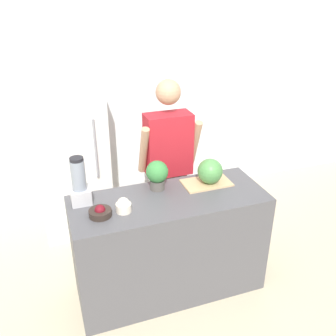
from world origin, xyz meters
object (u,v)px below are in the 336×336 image
Objects in this scene: bowl_cherries at (100,212)px; blender at (79,184)px; refrigerator at (71,154)px; watermelon at (210,171)px; potted_plant at (157,174)px; person at (168,167)px; bowl_cream at (124,206)px.

blender is at bearing 114.58° from bowl_cherries.
watermelon is (1.03, -1.15, 0.18)m from refrigerator.
blender is 0.62m from potted_plant.
person is 0.53m from potted_plant.
person is 6.86× the size of potted_plant.
bowl_cherries is (-0.96, -0.18, -0.09)m from watermelon.
watermelon is (0.19, -0.49, 0.16)m from person.
blender is at bearing 177.02° from watermelon.
bowl_cream is at bearing -39.47° from blender.
bowl_cherries is at bearing -154.84° from potted_plant.
blender is (-0.03, -1.10, 0.22)m from refrigerator.
bowl_cream is at bearing -79.50° from refrigerator.
potted_plant reaches higher than watermelon.
blender is at bearing -153.11° from person.
blender reaches higher than potted_plant.
watermelon is 0.80m from bowl_cream.
refrigerator reaches higher than blender.
bowl_cherries is (-0.76, -0.67, 0.07)m from person.
watermelon is at bearing 10.45° from bowl_cherries.
bowl_cherries is at bearing -179.78° from bowl_cream.
blender is (-0.87, -0.44, 0.20)m from person.
bowl_cherries is 0.58m from potted_plant.
refrigerator is 1.25m from potted_plant.
watermelon is 1.06m from blender.
potted_plant is at bearing 171.62° from watermelon.
watermelon is at bearing -68.54° from person.
bowl_cherries is 1.44× the size of bowl_cream.
bowl_cherries is at bearing -138.60° from person.
bowl_cream is 0.47× the size of potted_plant.
bowl_cream is (-0.78, -0.18, -0.07)m from watermelon.
person is at bearing 60.10° from potted_plant.
person is at bearing 26.89° from blender.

